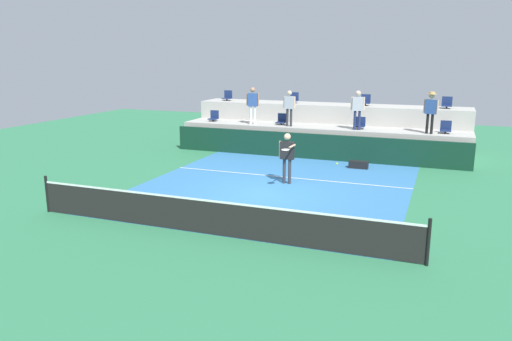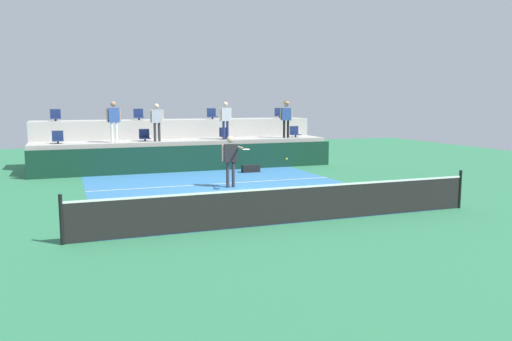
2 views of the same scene
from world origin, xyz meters
name	(u,v)px [view 1 (image 1 of 2)]	position (x,y,z in m)	size (l,w,h in m)	color
ground_plane	(264,194)	(0.00, 0.00, 0.00)	(40.00, 40.00, 0.00)	#2D754C
court_inner_paint	(274,187)	(0.00, 1.00, 0.00)	(9.00, 10.00, 0.01)	teal
court_service_line	(287,177)	(0.00, 2.40, 0.01)	(9.00, 0.06, 0.00)	white
tennis_net	(210,216)	(0.00, -4.00, 0.50)	(10.48, 0.08, 1.07)	black
sponsor_backboard	(312,146)	(0.00, 6.00, 0.55)	(13.00, 0.16, 1.10)	#0F3323
seating_tier_lower	(319,140)	(0.00, 7.30, 0.62)	(13.00, 1.80, 1.25)	#ADAAA3
seating_tier_upper	(329,126)	(0.00, 9.10, 1.05)	(13.00, 1.80, 2.10)	#ADAAA3
stadium_chair_lower_far_left	(214,117)	(-5.31, 7.23, 1.46)	(0.44, 0.40, 0.52)	#2D2D33
stadium_chair_lower_left	(282,120)	(-1.81, 7.23, 1.46)	(0.44, 0.40, 0.52)	#2D2D33
stadium_chair_lower_right	(360,124)	(1.82, 7.23, 1.46)	(0.44, 0.40, 0.52)	#2D2D33
stadium_chair_lower_far_right	(446,128)	(5.36, 7.23, 1.46)	(0.44, 0.40, 0.52)	#2D2D33
stadium_chair_upper_far_left	(227,96)	(-5.38, 9.03, 2.31)	(0.44, 0.40, 0.52)	#2D2D33
stadium_chair_upper_left	(294,99)	(-1.78, 9.03, 2.31)	(0.44, 0.40, 0.52)	#2D2D33
stadium_chair_upper_right	(365,101)	(1.73, 9.03, 2.31)	(0.44, 0.40, 0.52)	#2D2D33
stadium_chair_upper_far_right	(447,104)	(5.32, 9.03, 2.31)	(0.44, 0.40, 0.52)	#2D2D33
tennis_player	(287,153)	(0.27, 1.52, 1.11)	(0.68, 1.24, 1.79)	#2D2D33
spectator_in_grey	(253,102)	(-3.11, 6.85, 2.29)	(0.60, 0.27, 1.72)	white
spectator_in_white	(289,105)	(-1.32, 6.85, 2.21)	(0.57, 0.23, 1.61)	#2D2D33
spectator_leaning_on_rail	(358,106)	(1.74, 6.85, 2.27)	(0.59, 0.26, 1.69)	navy
spectator_with_hat	(431,108)	(4.72, 6.85, 2.30)	(0.59, 0.46, 1.72)	black
tennis_ball	(337,164)	(2.15, 1.00, 0.98)	(0.07, 0.07, 0.07)	#CCE033
equipment_bag	(359,165)	(2.22, 4.86, 0.15)	(0.76, 0.28, 0.30)	black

